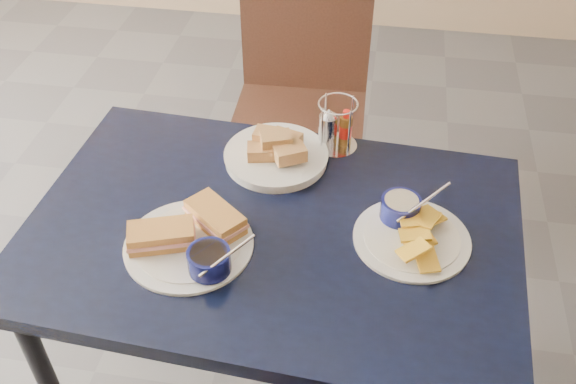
% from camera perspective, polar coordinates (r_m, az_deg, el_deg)
% --- Properties ---
extents(dining_table, '(1.14, 0.79, 0.75)m').
position_cam_1_polar(dining_table, '(1.50, -1.39, -5.03)').
color(dining_table, black).
rests_on(dining_table, ground).
extents(chair_far, '(0.47, 0.45, 0.96)m').
position_cam_1_polar(chair_far, '(2.29, 1.32, 9.48)').
color(chair_far, black).
rests_on(chair_far, ground).
extents(sandwich_plate, '(0.31, 0.28, 0.12)m').
position_cam_1_polar(sandwich_plate, '(1.40, -8.48, -4.14)').
color(sandwich_plate, white).
rests_on(sandwich_plate, dining_table).
extents(plantain_plate, '(0.26, 0.26, 0.12)m').
position_cam_1_polar(plantain_plate, '(1.44, 10.66, -3.06)').
color(plantain_plate, white).
rests_on(plantain_plate, dining_table).
extents(bread_basket, '(0.26, 0.26, 0.08)m').
position_cam_1_polar(bread_basket, '(1.61, -1.05, 3.48)').
color(bread_basket, white).
rests_on(bread_basket, dining_table).
extents(condiment_caddy, '(0.11, 0.11, 0.14)m').
position_cam_1_polar(condiment_caddy, '(1.64, 4.19, 5.68)').
color(condiment_caddy, silver).
rests_on(condiment_caddy, dining_table).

